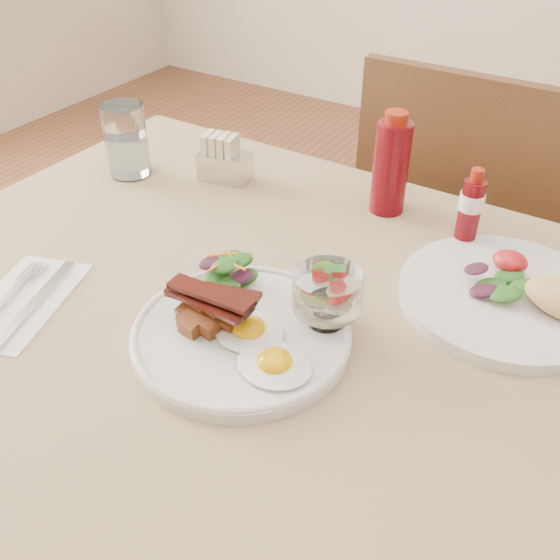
{
  "coord_description": "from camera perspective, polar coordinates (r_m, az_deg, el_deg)",
  "views": [
    {
      "loc": [
        0.29,
        -0.55,
        1.29
      ],
      "look_at": [
        -0.05,
        -0.01,
        0.82
      ],
      "focal_mm": 40.0,
      "sensor_mm": 36.0,
      "label": 1
    }
  ],
  "objects": [
    {
      "name": "main_plate",
      "position": [
        0.8,
        -3.54,
        -5.06
      ],
      "size": [
        0.28,
        0.28,
        0.02
      ],
      "primitive_type": "cylinder",
      "color": "silver",
      "rests_on": "table"
    },
    {
      "name": "sugar_caddy",
      "position": [
        1.16,
        -5.17,
        10.76
      ],
      "size": [
        0.1,
        0.07,
        0.09
      ],
      "rotation": [
        0.0,
        0.0,
        0.22
      ],
      "color": "silver",
      "rests_on": "table"
    },
    {
      "name": "bacon_potato_pile",
      "position": [
        0.79,
        -6.62,
        -2.59
      ],
      "size": [
        0.13,
        0.08,
        0.06
      ],
      "rotation": [
        0.0,
        0.0,
        -0.41
      ],
      "color": "maroon",
      "rests_on": "main_plate"
    },
    {
      "name": "napkin_cutlery",
      "position": [
        0.93,
        -22.49,
        -1.82
      ],
      "size": [
        0.17,
        0.23,
        0.01
      ],
      "rotation": [
        0.0,
        0.0,
        0.33
      ],
      "color": "white",
      "rests_on": "table"
    },
    {
      "name": "table",
      "position": [
        0.88,
        3.18,
        -8.67
      ],
      "size": [
        1.33,
        0.88,
        0.75
      ],
      "color": "#54361A",
      "rests_on": "ground"
    },
    {
      "name": "chair_far",
      "position": [
        1.46,
        16.08,
        3.53
      ],
      "size": [
        0.42,
        0.42,
        0.93
      ],
      "color": "#54361A",
      "rests_on": "ground"
    },
    {
      "name": "hot_sauce_bottle",
      "position": [
        0.98,
        16.97,
        6.12
      ],
      "size": [
        0.05,
        0.05,
        0.13
      ],
      "rotation": [
        0.0,
        0.0,
        0.38
      ],
      "color": "#58050C",
      "rests_on": "table"
    },
    {
      "name": "side_salad",
      "position": [
        0.86,
        -4.71,
        0.72
      ],
      "size": [
        0.09,
        0.08,
        0.05
      ],
      "rotation": [
        0.0,
        0.0,
        0.26
      ],
      "color": "#174412",
      "rests_on": "main_plate"
    },
    {
      "name": "second_plate",
      "position": [
        0.9,
        21.31,
        -1.39
      ],
      "size": [
        0.31,
        0.29,
        0.07
      ],
      "rotation": [
        0.0,
        0.0,
        0.37
      ],
      "color": "silver",
      "rests_on": "table"
    },
    {
      "name": "water_glass",
      "position": [
        1.2,
        -13.82,
        11.95
      ],
      "size": [
        0.08,
        0.08,
        0.13
      ],
      "color": "white",
      "rests_on": "table"
    },
    {
      "name": "fried_eggs",
      "position": [
        0.76,
        -1.71,
        -6.04
      ],
      "size": [
        0.16,
        0.13,
        0.03
      ],
      "rotation": [
        0.0,
        0.0,
        0.13
      ],
      "color": "white",
      "rests_on": "main_plate"
    },
    {
      "name": "fruit_cup",
      "position": [
        0.78,
        4.36,
        -1.06
      ],
      "size": [
        0.09,
        0.09,
        0.09
      ],
      "rotation": [
        0.0,
        0.0,
        0.06
      ],
      "color": "white",
      "rests_on": "main_plate"
    },
    {
      "name": "ketchup_bottle",
      "position": [
        1.05,
        10.1,
        10.22
      ],
      "size": [
        0.06,
        0.06,
        0.17
      ],
      "rotation": [
        0.0,
        0.0,
        0.01
      ],
      "color": "#58050C",
      "rests_on": "table"
    }
  ]
}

